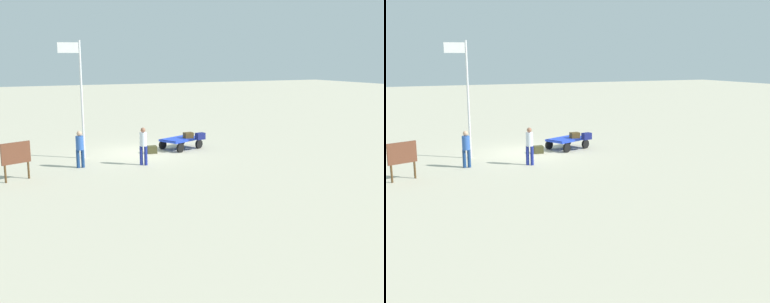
% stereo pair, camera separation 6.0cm
% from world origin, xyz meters
% --- Properties ---
extents(ground_plane, '(120.00, 120.00, 0.00)m').
position_xyz_m(ground_plane, '(0.00, 0.00, 0.00)').
color(ground_plane, '#B6AF96').
extents(luggage_cart, '(2.33, 1.99, 0.55)m').
position_xyz_m(luggage_cart, '(-2.23, -0.06, 0.42)').
color(luggage_cart, blue).
rests_on(luggage_cart, ground).
extents(suitcase_maroon, '(0.49, 0.36, 0.33)m').
position_xyz_m(suitcase_maroon, '(-2.99, 0.68, 0.72)').
color(suitcase_maroon, navy).
rests_on(suitcase_maroon, luggage_cart).
extents(suitcase_tan, '(0.45, 0.38, 0.28)m').
position_xyz_m(suitcase_tan, '(-2.62, 0.03, 0.70)').
color(suitcase_tan, '#49361A').
rests_on(suitcase_tan, luggage_cart).
extents(suitcase_navy, '(0.50, 0.38, 0.37)m').
position_xyz_m(suitcase_navy, '(-0.50, 0.40, 0.18)').
color(suitcase_navy, '#3B391F').
rests_on(suitcase_navy, ground).
extents(worker_lead, '(0.43, 0.43, 1.64)m').
position_xyz_m(worker_lead, '(0.69, 2.64, 0.94)').
color(worker_lead, navy).
rests_on(worker_lead, ground).
extents(worker_trailing, '(0.35, 0.35, 1.57)m').
position_xyz_m(worker_trailing, '(3.27, 1.98, 0.90)').
color(worker_trailing, navy).
rests_on(worker_trailing, ground).
extents(flagpole, '(0.99, 0.22, 5.34)m').
position_xyz_m(flagpole, '(2.82, 0.14, 3.11)').
color(flagpole, silver).
rests_on(flagpole, ground).
extents(signboard, '(1.09, 0.46, 1.48)m').
position_xyz_m(signboard, '(5.89, 3.13, 0.97)').
color(signboard, '#4C3319').
rests_on(signboard, ground).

